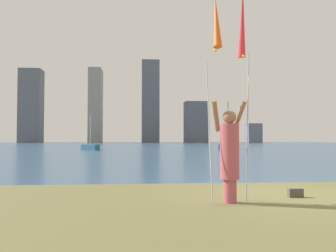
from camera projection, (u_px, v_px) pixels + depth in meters
ground at (158, 147)px, 58.89m from camera, size 120.00×138.00×0.12m
person at (230, 152)px, 7.02m from camera, size 0.75×0.55×2.04m
kite_flag_left at (216, 28)px, 6.50m from camera, size 0.16×1.16×3.90m
kite_flag_right at (242, 24)px, 7.51m from camera, size 0.16×0.58×4.58m
bag at (295, 193)px, 7.63m from camera, size 0.31×0.13×0.19m
sailboat_1 at (90, 147)px, 38.86m from camera, size 2.18×2.01×3.96m
sailboat_4 at (228, 146)px, 40.81m from camera, size 2.49×2.14×5.54m
skyline_tower_0 at (31, 106)px, 111.12m from camera, size 6.59×5.77×23.02m
skyline_tower_1 at (96, 106)px, 111.13m from camera, size 3.87×7.57×23.11m
skyline_tower_2 at (150, 101)px, 111.62m from camera, size 5.49×3.90×25.95m
skyline_tower_3 at (195, 122)px, 109.78m from camera, size 6.90×6.25×12.62m
skyline_tower_4 at (253, 133)px, 114.48m from camera, size 4.51×4.85×6.12m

